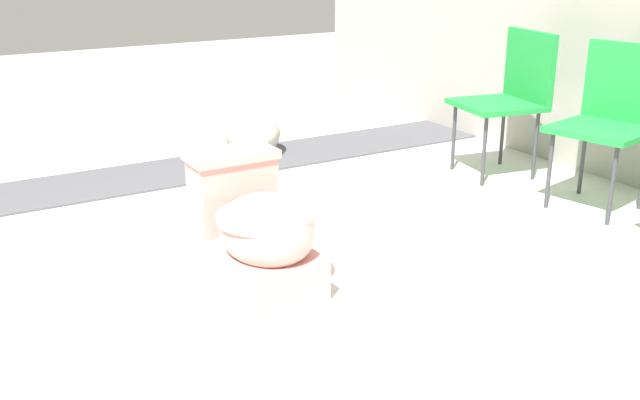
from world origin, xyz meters
name	(u,v)px	position (x,y,z in m)	size (l,w,h in m)	color
ground_plane	(182,273)	(0.00, 0.00, 0.00)	(14.00, 14.00, 0.00)	beige
gravel_strip	(178,171)	(-1.38, 0.50, 0.01)	(0.56, 8.00, 0.01)	#4C4C51
toilet	(256,232)	(0.24, 0.24, 0.22)	(0.63, 0.39, 0.52)	#E09E93
folding_chair_left	(513,88)	(-0.37, 2.19, 0.51)	(0.51, 0.51, 0.83)	#1E8C38
folding_chair_middle	(614,109)	(0.31, 2.23, 0.51)	(0.52, 0.52, 0.83)	#1E8C38
boulder_near	(252,134)	(-1.49, 1.05, 0.14)	(0.42, 0.35, 0.29)	#ADA899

